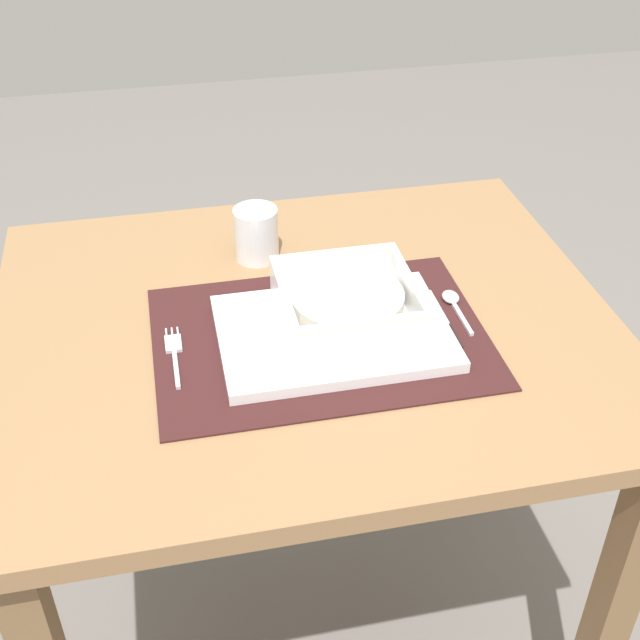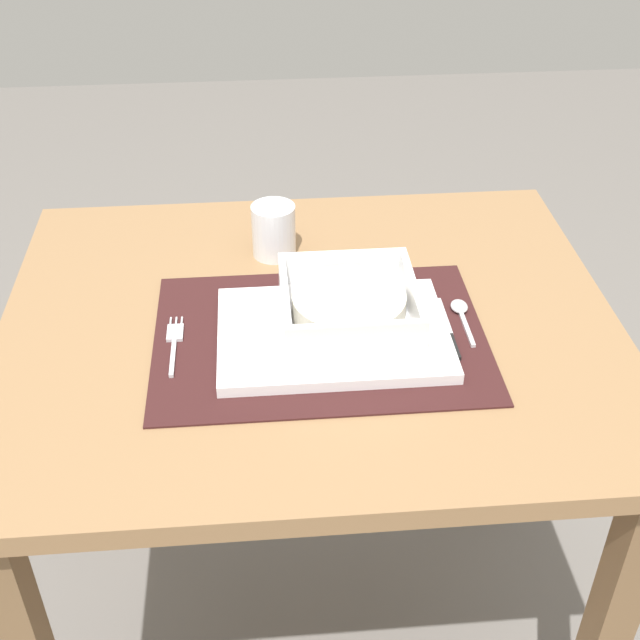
# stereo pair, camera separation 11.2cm
# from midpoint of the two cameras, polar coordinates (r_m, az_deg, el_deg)

# --- Properties ---
(ground_plane) EXTENTS (6.00, 6.00, 0.00)m
(ground_plane) POSITION_cam_midpoint_polar(r_m,az_deg,el_deg) (1.72, -2.70, -20.51)
(ground_plane) COLOR slate
(dining_table) EXTENTS (0.87, 0.72, 0.74)m
(dining_table) POSITION_cam_midpoint_polar(r_m,az_deg,el_deg) (1.24, -3.50, -4.44)
(dining_table) COLOR #936D47
(dining_table) RESTS_ON ground
(placemat) EXTENTS (0.45, 0.32, 0.00)m
(placemat) POSITION_cam_midpoint_polar(r_m,az_deg,el_deg) (1.14, -2.82, -1.27)
(placemat) COLOR #381919
(placemat) RESTS_ON dining_table
(serving_plate) EXTENTS (0.31, 0.22, 0.02)m
(serving_plate) POSITION_cam_midpoint_polar(r_m,az_deg,el_deg) (1.13, -1.93, -0.97)
(serving_plate) COLOR white
(serving_plate) RESTS_ON placemat
(porridge_bowl) EXTENTS (0.18, 0.18, 0.06)m
(porridge_bowl) POSITION_cam_midpoint_polar(r_m,az_deg,el_deg) (1.13, -0.97, 0.96)
(porridge_bowl) COLOR white
(porridge_bowl) RESTS_ON serving_plate
(fork) EXTENTS (0.02, 0.13, 0.00)m
(fork) POSITION_cam_midpoint_polar(r_m,az_deg,el_deg) (1.13, -12.72, -2.18)
(fork) COLOR silver
(fork) RESTS_ON placemat
(spoon) EXTENTS (0.02, 0.11, 0.01)m
(spoon) POSITION_cam_midpoint_polar(r_m,az_deg,el_deg) (1.20, 6.39, 1.26)
(spoon) COLOR silver
(spoon) RESTS_ON placemat
(butter_knife) EXTENTS (0.01, 0.14, 0.01)m
(butter_knife) POSITION_cam_midpoint_polar(r_m,az_deg,el_deg) (1.16, 5.72, -0.27)
(butter_knife) COLOR black
(butter_knife) RESTS_ON placemat
(bread_knife) EXTENTS (0.01, 0.13, 0.01)m
(bread_knife) POSITION_cam_midpoint_polar(r_m,az_deg,el_deg) (1.15, 4.71, -0.63)
(bread_knife) COLOR #59331E
(bread_knife) RESTS_ON placemat
(drinking_glass) EXTENTS (0.07, 0.07, 0.08)m
(drinking_glass) POSITION_cam_midpoint_polar(r_m,az_deg,el_deg) (1.30, -6.84, 5.65)
(drinking_glass) COLOR white
(drinking_glass) RESTS_ON dining_table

